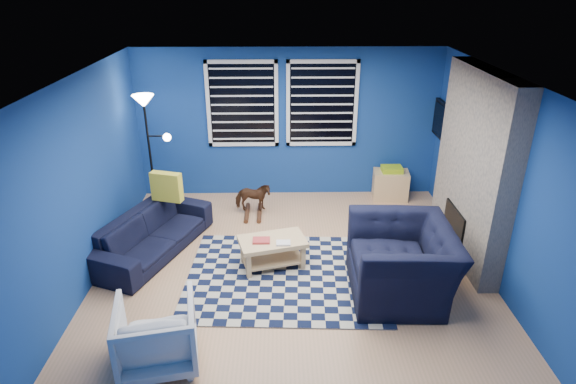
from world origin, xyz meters
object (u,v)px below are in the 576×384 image
object	(u,v)px
armchair_bent	(157,334)
cabinet	(390,184)
floor_lamp	(147,118)
coffee_table	(272,247)
armchair_big	(402,261)
tv	(445,123)
sofa	(153,233)
rocking_horse	(253,197)

from	to	relation	value
armchair_bent	cabinet	distance (m)	4.91
cabinet	floor_lamp	distance (m)	4.12
coffee_table	floor_lamp	distance (m)	2.79
armchair_big	floor_lamp	xyz separation A→B (m)	(-3.41, 2.21, 1.14)
tv	cabinet	bearing A→B (deg)	160.39
coffee_table	tv	bearing A→B (deg)	34.46
cabinet	sofa	bearing A→B (deg)	-148.83
rocking_horse	armchair_bent	bearing A→B (deg)	167.05
armchair_bent	cabinet	world-z (taller)	armchair_bent
cabinet	armchair_bent	bearing A→B (deg)	-122.91
coffee_table	cabinet	distance (m)	2.90
tv	cabinet	xyz separation A→B (m)	(-0.70, 0.25, -1.14)
rocking_horse	cabinet	distance (m)	2.40
armchair_big	cabinet	xyz separation A→B (m)	(0.46, 2.69, -0.18)
armchair_big	coffee_table	xyz separation A→B (m)	(-1.54, 0.59, -0.14)
tv	coffee_table	distance (m)	3.46
armchair_bent	armchair_big	bearing A→B (deg)	-168.09
sofa	cabinet	bearing A→B (deg)	-43.01
armchair_bent	cabinet	xyz separation A→B (m)	(3.10, 3.80, -0.09)
armchair_bent	rocking_horse	distance (m)	3.29
sofa	armchair_bent	size ratio (longest dim) A/B	2.56
tv	floor_lamp	xyz separation A→B (m)	(-4.57, -0.23, 0.17)
armchair_bent	rocking_horse	size ratio (longest dim) A/B	1.36
armchair_big	cabinet	world-z (taller)	armchair_big
armchair_big	tv	bearing A→B (deg)	156.04
tv	sofa	bearing A→B (deg)	-161.68
rocking_horse	cabinet	world-z (taller)	cabinet
armchair_bent	rocking_horse	bearing A→B (deg)	-114.59
armchair_bent	floor_lamp	world-z (taller)	floor_lamp
sofa	armchair_bent	distance (m)	2.18
rocking_horse	floor_lamp	distance (m)	2.00
rocking_horse	tv	bearing A→B (deg)	-82.66
rocking_horse	cabinet	xyz separation A→B (m)	(2.33, 0.60, -0.05)
armchair_big	cabinet	size ratio (longest dim) A/B	2.13
armchair_big	rocking_horse	world-z (taller)	armchair_big
sofa	rocking_horse	bearing A→B (deg)	-28.46
coffee_table	cabinet	bearing A→B (deg)	46.45
cabinet	armchair_big	bearing A→B (deg)	-93.36
sofa	coffee_table	distance (m)	1.70
rocking_horse	floor_lamp	size ratio (longest dim) A/B	0.29
armchair_big	coffee_table	size ratio (longest dim) A/B	1.40
rocking_horse	floor_lamp	world-z (taller)	floor_lamp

